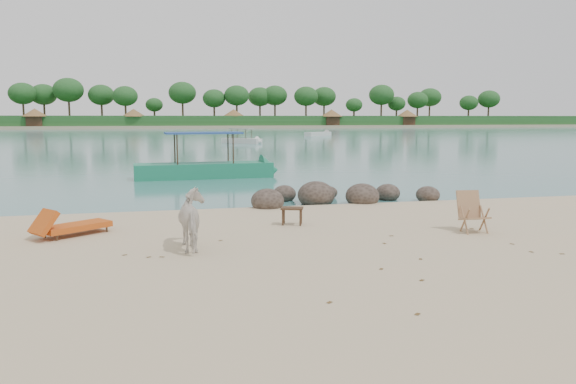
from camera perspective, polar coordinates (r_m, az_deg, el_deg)
name	(u,v)px	position (r m, az deg, el deg)	size (l,w,h in m)	color
water	(176,133)	(100.28, -11.33, 5.91)	(400.00, 400.00, 0.00)	#3C7877
far_shore	(167,126)	(180.24, -12.16, 6.57)	(420.00, 90.00, 1.40)	tan
far_scenery	(169,116)	(146.93, -11.95, 7.61)	(420.00, 18.00, 9.50)	#1E4C1E
boulders	(332,197)	(17.82, 4.53, -0.49)	(6.27, 2.76, 0.88)	#332822
cow	(195,221)	(11.46, -9.44, -2.93)	(0.64, 1.41, 1.19)	beige
side_table	(292,217)	(13.86, 0.42, -2.60)	(0.54, 0.35, 0.43)	#352215
lounge_chair	(76,224)	(13.56, -20.72, -3.05)	(1.87, 0.65, 0.56)	#CC5F18
deck_chair	(475,213)	(13.62, 18.44, -2.08)	(0.60, 0.66, 0.94)	#9E714F
boat_near	(203,140)	(25.56, -8.59, 5.26)	(6.87, 1.55, 3.34)	#1A7956
boat_mid	(242,131)	(59.97, -4.74, 6.22)	(5.17, 1.16, 2.53)	silver
boat_far	(318,133)	(83.72, 3.07, 5.98)	(5.76, 1.30, 0.67)	silver
dead_leaves	(378,259)	(10.80, 9.15, -6.78)	(8.41, 5.30, 0.00)	brown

